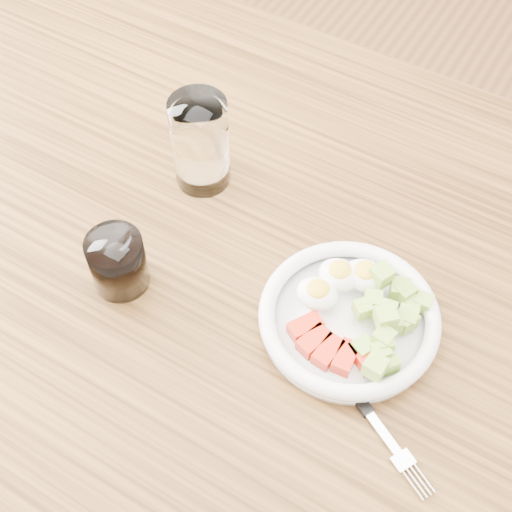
{
  "coord_description": "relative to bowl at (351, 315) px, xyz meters",
  "views": [
    {
      "loc": [
        0.23,
        -0.4,
        1.47
      ],
      "look_at": [
        -0.01,
        0.01,
        0.8
      ],
      "focal_mm": 50.0,
      "sensor_mm": 36.0,
      "label": 1
    }
  ],
  "objects": [
    {
      "name": "ground",
      "position": [
        -0.12,
        -0.0,
        -0.79
      ],
      "size": [
        4.0,
        4.0,
        0.0
      ],
      "primitive_type": "plane",
      "color": "brown",
      "rests_on": "ground"
    },
    {
      "name": "dining_table",
      "position": [
        -0.12,
        -0.0,
        -0.12
      ],
      "size": [
        1.5,
        0.9,
        0.77
      ],
      "color": "brown",
      "rests_on": "ground"
    },
    {
      "name": "coffee_glass",
      "position": [
        -0.26,
        -0.08,
        0.02
      ],
      "size": [
        0.07,
        0.07,
        0.07
      ],
      "color": "white",
      "rests_on": "dining_table"
    },
    {
      "name": "water_glass",
      "position": [
        -0.26,
        0.1,
        0.05
      ],
      "size": [
        0.07,
        0.07,
        0.13
      ],
      "primitive_type": "cylinder",
      "color": "white",
      "rests_on": "dining_table"
    },
    {
      "name": "bowl",
      "position": [
        0.0,
        0.0,
        0.0
      ],
      "size": [
        0.2,
        0.2,
        0.05
      ],
      "color": "white",
      "rests_on": "dining_table"
    },
    {
      "name": "fork",
      "position": [
        0.05,
        -0.08,
        -0.01
      ],
      "size": [
        0.17,
        0.1,
        0.01
      ],
      "color": "black",
      "rests_on": "dining_table"
    }
  ]
}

